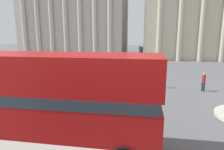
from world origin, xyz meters
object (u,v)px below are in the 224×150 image
(traffic_light_near, at_px, (61,75))
(pedestrian_grey, at_px, (73,70))
(double_decker_bus, at_px, (43,97))
(pedestrian_red, at_px, (204,81))
(traffic_light_mid, at_px, (140,61))
(plaza_building_left, at_px, (77,7))
(plaza_building_right, at_px, (213,11))

(traffic_light_near, xyz_separation_m, pedestrian_grey, (-2.31, 8.83, -1.22))
(pedestrian_grey, bearing_deg, double_decker_bus, -76.70)
(traffic_light_near, relative_size, pedestrian_red, 1.94)
(traffic_light_near, distance_m, pedestrian_grey, 9.20)
(traffic_light_mid, distance_m, pedestrian_grey, 8.77)
(double_decker_bus, relative_size, pedestrian_red, 5.94)
(traffic_light_near, bearing_deg, traffic_light_mid, 44.74)
(plaza_building_left, xyz_separation_m, pedestrian_red, (22.18, -30.02, -10.72))
(traffic_light_mid, bearing_deg, traffic_light_near, -135.26)
(traffic_light_mid, relative_size, pedestrian_grey, 2.37)
(traffic_light_near, bearing_deg, pedestrian_red, 24.91)
(traffic_light_near, bearing_deg, pedestrian_grey, 104.68)
(plaza_building_left, bearing_deg, double_decker_bus, -73.30)
(double_decker_bus, bearing_deg, traffic_light_mid, 75.68)
(plaza_building_left, relative_size, traffic_light_mid, 5.94)
(plaza_building_left, distance_m, pedestrian_grey, 29.81)
(plaza_building_left, distance_m, traffic_light_near, 38.14)
(plaza_building_right, xyz_separation_m, traffic_light_near, (-20.67, -35.07, -7.97))
(plaza_building_right, distance_m, pedestrian_red, 32.44)
(traffic_light_mid, bearing_deg, pedestrian_red, -2.77)
(plaza_building_left, xyz_separation_m, traffic_light_near, (10.68, -35.36, -9.51))
(traffic_light_near, xyz_separation_m, pedestrian_red, (11.50, 5.34, -1.21))
(traffic_light_near, distance_m, traffic_light_mid, 8.00)
(plaza_building_left, xyz_separation_m, traffic_light_mid, (16.35, -29.73, -9.06))
(plaza_building_right, distance_m, traffic_light_mid, 33.89)
(plaza_building_left, distance_m, plaza_building_right, 31.39)
(double_decker_bus, relative_size, plaza_building_left, 0.42)
(double_decker_bus, bearing_deg, traffic_light_near, 111.23)
(pedestrian_red, xyz_separation_m, pedestrian_grey, (-13.81, 3.49, -0.00))
(double_decker_bus, xyz_separation_m, pedestrian_grey, (-3.97, 14.57, -1.43))
(plaza_building_right, height_order, traffic_light_mid, plaza_building_right)
(double_decker_bus, bearing_deg, pedestrian_red, 53.55)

